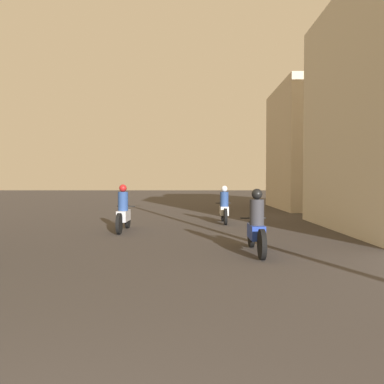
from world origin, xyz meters
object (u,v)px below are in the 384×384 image
motorcycle_blue (256,227)px  motorcycle_silver (123,213)px  building_right_far (323,148)px  motorcycle_white (224,208)px

motorcycle_blue → motorcycle_silver: size_ratio=0.99×
building_right_far → motorcycle_blue: bearing=-114.3°
motorcycle_white → building_right_far: building_right_far is taller
motorcycle_blue → motorcycle_silver: (-3.68, 3.61, 0.01)m
motorcycle_blue → building_right_far: 15.03m
motorcycle_silver → motorcycle_blue: bearing=-38.4°
motorcycle_silver → building_right_far: (9.75, 9.83, 2.91)m
motorcycle_white → building_right_far: 10.24m
motorcycle_white → building_right_far: size_ratio=0.27×
motorcycle_silver → building_right_far: size_ratio=0.30×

